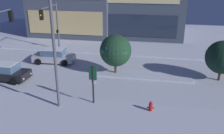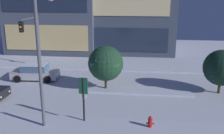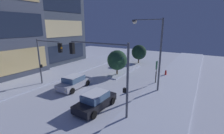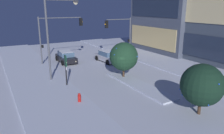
{
  "view_description": "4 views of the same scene",
  "coord_description": "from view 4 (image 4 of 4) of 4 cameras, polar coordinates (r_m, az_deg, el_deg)",
  "views": [
    {
      "loc": [
        3.65,
        -21.11,
        8.91
      ],
      "look_at": [
        -0.03,
        -1.69,
        1.31
      ],
      "focal_mm": 39.15,
      "sensor_mm": 36.0,
      "label": 1
    },
    {
      "loc": [
        2.85,
        -20.61,
        7.84
      ],
      "look_at": [
        0.69,
        -1.6,
        2.45
      ],
      "focal_mm": 41.71,
      "sensor_mm": 36.0,
      "label": 2
    },
    {
      "loc": [
        -19.58,
        -10.96,
        7.18
      ],
      "look_at": [
        -2.04,
        -0.39,
        1.77
      ],
      "focal_mm": 24.98,
      "sensor_mm": 36.0,
      "label": 3
    },
    {
      "loc": [
        18.14,
        -11.81,
        7.22
      ],
      "look_at": [
        -0.72,
        -1.03,
        1.15
      ],
      "focal_mm": 34.64,
      "sensor_mm": 36.0,
      "label": 4
    }
  ],
  "objects": [
    {
      "name": "ground",
      "position": [
        22.82,
        3.15,
        -2.86
      ],
      "size": [
        52.0,
        52.0,
        0.0
      ],
      "primitive_type": "plane",
      "color": "silver"
    },
    {
      "name": "fire_hydrant",
      "position": [
        17.02,
        -8.61,
        -8.19
      ],
      "size": [
        0.48,
        0.26,
        0.83
      ],
      "color": "red",
      "rests_on": "ground"
    },
    {
      "name": "traffic_light_corner_far_left",
      "position": [
        31.22,
        2.24,
        9.56
      ],
      "size": [
        0.32,
        4.29,
        5.71
      ],
      "rotation": [
        0.0,
        0.0,
        -1.57
      ],
      "color": "#565960",
      "rests_on": "ground"
    },
    {
      "name": "car_far",
      "position": [
        29.38,
        -1.06,
        2.81
      ],
      "size": [
        4.44,
        2.33,
        1.49
      ],
      "rotation": [
        0.0,
        0.0,
        3.2
      ],
      "color": "#B7B7C1",
      "rests_on": "ground"
    },
    {
      "name": "parking_info_sign",
      "position": [
        20.3,
        -12.11,
        0.08
      ],
      "size": [
        0.55,
        0.12,
        2.97
      ],
      "rotation": [
        0.0,
        0.0,
        1.54
      ],
      "color": "black",
      "rests_on": "ground"
    },
    {
      "name": "curb_strip_far",
      "position": [
        27.86,
        17.29,
        0.02
      ],
      "size": [
        52.0,
        5.2,
        0.14
      ],
      "primitive_type": "cube",
      "color": "silver",
      "rests_on": "ground"
    },
    {
      "name": "street_lamp_arched",
      "position": [
        21.91,
        -14.5,
        9.85
      ],
      "size": [
        0.56,
        3.36,
        7.99
      ],
      "rotation": [
        0.0,
        0.0,
        1.62
      ],
      "color": "#565960",
      "rests_on": "ground"
    },
    {
      "name": "median_strip",
      "position": [
        20.81,
        6.77,
        -4.6
      ],
      "size": [
        9.0,
        1.8,
        0.14
      ],
      "primitive_type": "cube",
      "color": "silver",
      "rests_on": "ground"
    },
    {
      "name": "traffic_light_corner_near_left",
      "position": [
        28.96,
        -14.12,
        9.25
      ],
      "size": [
        0.32,
        5.88,
        6.06
      ],
      "rotation": [
        0.0,
        0.0,
        1.57
      ],
      "color": "#565960",
      "rests_on": "ground"
    },
    {
      "name": "decorated_tree_median",
      "position": [
        15.77,
        22.66,
        -4.4
      ],
      "size": [
        2.9,
        2.91,
        3.6
      ],
      "color": "#473323",
      "rests_on": "ground"
    },
    {
      "name": "office_tower_secondary",
      "position": [
        39.63,
        17.16,
        15.1
      ],
      "size": [
        12.06,
        11.34,
        14.64
      ],
      "color": "#4C5466",
      "rests_on": "ground"
    },
    {
      "name": "curb_strip_near",
      "position": [
        19.85,
        -17.01,
        -6.22
      ],
      "size": [
        52.0,
        5.2,
        0.14
      ],
      "primitive_type": "cube",
      "color": "silver",
      "rests_on": "ground"
    },
    {
      "name": "decorated_tree_left_of_median",
      "position": [
        22.18,
        3.13,
        2.78
      ],
      "size": [
        2.93,
        2.93,
        3.77
      ],
      "color": "#473323",
      "rests_on": "ground"
    },
    {
      "name": "car_near",
      "position": [
        29.66,
        -12.05,
        2.59
      ],
      "size": [
        4.43,
        2.08,
        1.49
      ],
      "rotation": [
        0.0,
        0.0,
        -0.02
      ],
      "color": "black",
      "rests_on": "ground"
    }
  ]
}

